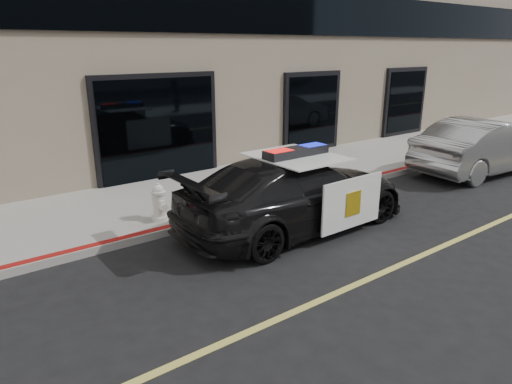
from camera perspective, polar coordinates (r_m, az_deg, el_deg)
ground at (r=8.12m, az=17.41°, el=-8.80°), size 120.00×120.00×0.00m
sidewalk_n at (r=11.66m, az=-3.65°, el=0.54°), size 60.00×3.50×0.15m
police_car at (r=9.09m, az=4.94°, el=-0.07°), size 2.36×5.11×1.66m
silver_sedan at (r=14.69m, az=26.74°, el=5.13°), size 2.44×5.04×1.57m
fire_hydrant at (r=9.39m, az=-12.00°, el=-1.35°), size 0.35×0.48×0.77m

